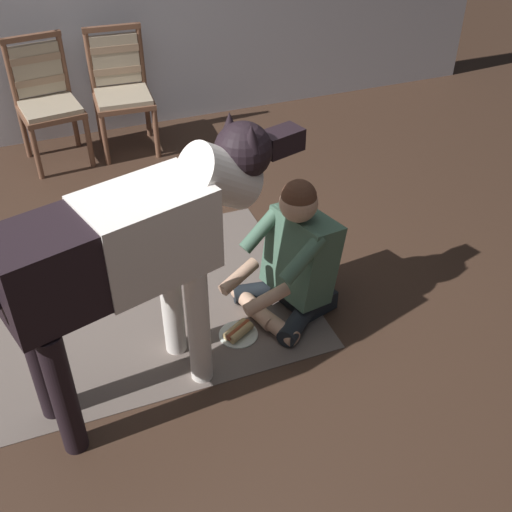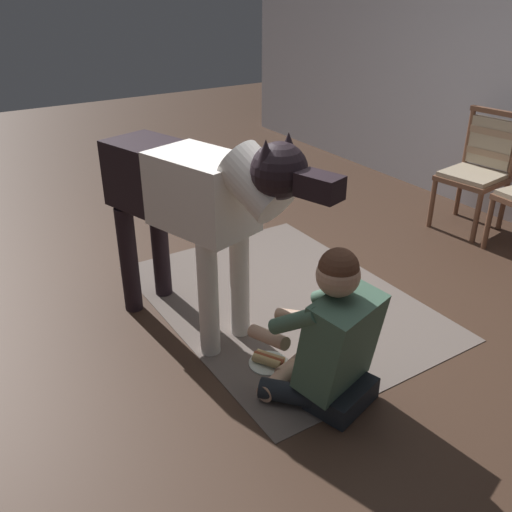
{
  "view_description": "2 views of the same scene",
  "coord_description": "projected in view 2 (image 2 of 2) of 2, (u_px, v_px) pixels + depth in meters",
  "views": [
    {
      "loc": [
        -0.31,
        -2.75,
        2.51
      ],
      "look_at": [
        0.58,
        -0.43,
        0.64
      ],
      "focal_mm": 44.25,
      "sensor_mm": 36.0,
      "label": 1
    },
    {
      "loc": [
        2.63,
        -1.72,
        1.98
      ],
      "look_at": [
        0.48,
        -0.35,
        0.68
      ],
      "focal_mm": 39.26,
      "sensor_mm": 36.0,
      "label": 2
    }
  ],
  "objects": [
    {
      "name": "area_rug",
      "position": [
        283.0,
        300.0,
        3.76
      ],
      "size": [
        2.07,
        1.53,
        0.01
      ],
      "primitive_type": "cube",
      "color": "#6A5D55",
      "rests_on": "ground"
    },
    {
      "name": "ground_plane",
      "position": [
        262.0,
        307.0,
        3.7
      ],
      "size": [
        13.94,
        13.94,
        0.0
      ],
      "primitive_type": "plane",
      "color": "#412C20"
    },
    {
      "name": "dining_chair_left_of_pair",
      "position": [
        480.0,
        165.0,
        4.64
      ],
      "size": [
        0.52,
        0.52,
        0.98
      ],
      "color": "brown",
      "rests_on": "ground"
    },
    {
      "name": "person_sitting_on_floor",
      "position": [
        331.0,
        340.0,
        2.76
      ],
      "size": [
        0.71,
        0.59,
        0.86
      ],
      "color": "black",
      "rests_on": "ground"
    },
    {
      "name": "large_dog",
      "position": [
        195.0,
        198.0,
        3.08
      ],
      "size": [
        1.69,
        0.66,
        1.31
      ],
      "color": "white",
      "rests_on": "ground"
    },
    {
      "name": "hot_dog_on_plate",
      "position": [
        268.0,
        360.0,
        3.15
      ],
      "size": [
        0.22,
        0.22,
        0.06
      ],
      "color": "white",
      "rests_on": "ground"
    }
  ]
}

